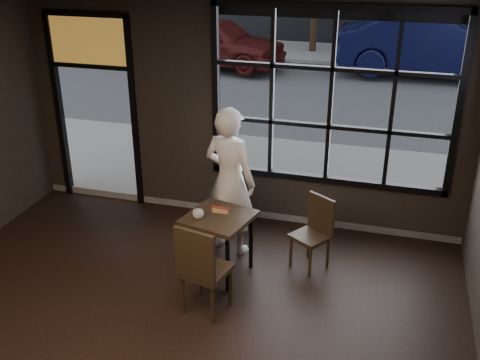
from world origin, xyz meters
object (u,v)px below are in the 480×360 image
(cafe_table, at_px, (219,244))
(man, at_px, (230,181))
(navy_car, at_px, (431,44))
(chair_near, at_px, (206,267))

(cafe_table, height_order, man, man)
(cafe_table, xyz_separation_m, navy_car, (2.52, 10.59, 0.54))
(man, xyz_separation_m, navy_car, (2.56, 10.02, -0.02))
(man, bearing_deg, navy_car, -88.22)
(cafe_table, distance_m, chair_near, 0.72)
(cafe_table, bearing_deg, man, 107.50)
(man, height_order, navy_car, man)
(cafe_table, relative_size, man, 0.41)
(chair_near, bearing_deg, cafe_table, -70.61)
(cafe_table, xyz_separation_m, man, (-0.04, 0.57, 0.55))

